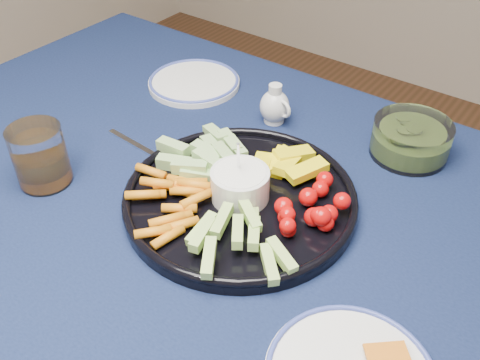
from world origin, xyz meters
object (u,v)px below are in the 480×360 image
Objects in this scene: pickle_bowl at (410,140)px; crudite_platter at (239,193)px; dining_table at (260,312)px; creamer_pitcher at (275,106)px; side_plate_extra at (194,82)px; juice_tumbler at (41,159)px.

crudite_platter is at bearing -119.33° from pickle_bowl.
crudite_platter is (-0.11, 0.10, 0.11)m from dining_table.
side_plate_extra is (-0.22, 0.01, -0.03)m from creamer_pitcher.
creamer_pitcher is 0.58× the size of pickle_bowl.
dining_table is 8.59× the size of side_plate_extra.
side_plate_extra is at bearing -175.20° from pickle_bowl.
pickle_bowl reaches higher than dining_table.
crudite_platter reaches higher than dining_table.
pickle_bowl is at bearing 4.80° from side_plate_extra.
juice_tumbler reaches higher than pickle_bowl.
pickle_bowl is at bearing 82.52° from dining_table.
pickle_bowl is 0.47m from side_plate_extra.
side_plate_extra is (-0.30, 0.25, -0.01)m from crudite_platter.
dining_table is at bearing -58.76° from creamer_pitcher.
juice_tumbler is (-0.45, -0.43, 0.02)m from pickle_bowl.
juice_tumbler is at bearing -88.24° from side_plate_extra.
crudite_platter reaches higher than creamer_pitcher.
creamer_pitcher is at bearing -3.94° from side_plate_extra.
crudite_platter reaches higher than pickle_bowl.
dining_table is 0.40m from pickle_bowl.
crudite_platter is at bearing 139.17° from dining_table.
pickle_bowl is at bearing 12.19° from creamer_pitcher.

